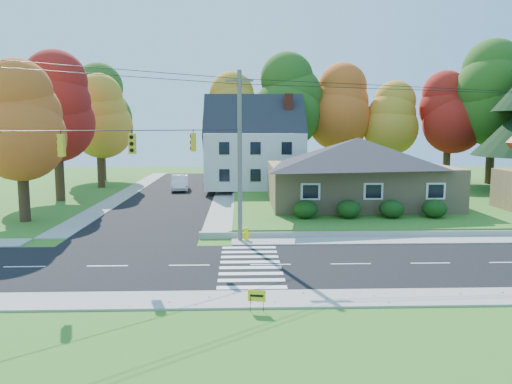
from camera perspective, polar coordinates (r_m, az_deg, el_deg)
ground at (r=24.91m, az=1.67°, el=-8.33°), size 120.00×120.00×0.00m
road_main at (r=24.90m, az=1.67°, el=-8.31°), size 90.00×8.00×0.02m
road_cross at (r=50.79m, az=-9.19°, el=-0.24°), size 8.00×44.00×0.02m
sidewalk_north at (r=29.73m, az=1.08°, el=-5.62°), size 90.00×2.00×0.08m
sidewalk_south at (r=20.14m, az=2.55°, el=-12.12°), size 90.00×2.00×0.08m
lawn at (r=47.64m, az=15.89°, el=-0.66°), size 30.00×30.00×0.50m
ranch_house at (r=41.17m, az=11.50°, el=2.45°), size 14.60×10.60×5.40m
colonial_house at (r=51.98m, az=-0.15°, el=5.09°), size 10.40×8.40×9.60m
hedge_row at (r=35.34m, az=12.92°, el=-1.89°), size 10.70×1.70×1.27m
traffic_infrastructure at (r=25.35m, az=1.18°, el=3.78°), size 38.10×10.66×10.00m
tree_lot_0 at (r=57.93m, az=-2.37°, el=9.02°), size 6.72×6.72×12.51m
tree_lot_1 at (r=57.24m, az=3.73°, el=10.34°), size 7.84×7.84×14.60m
tree_lot_2 at (r=59.07m, az=9.51°, el=9.53°), size 7.28×7.28×13.56m
tree_lot_3 at (r=59.54m, az=15.40°, el=8.09°), size 6.16×6.16×11.47m
tree_lot_4 at (r=60.66m, az=21.19°, el=8.46°), size 6.72×6.72×12.51m
tree_lot_5 at (r=60.61m, az=25.56°, el=10.09°), size 8.40×8.40×15.64m
tree_west_0 at (r=39.12m, az=-25.42°, el=7.33°), size 6.16×6.16×11.47m
tree_west_1 at (r=48.82m, az=-21.89°, el=8.95°), size 7.28×7.28×13.56m
tree_west_2 at (r=58.03m, az=-17.52°, el=8.19°), size 6.72×6.72×12.51m
tree_west_3 at (r=66.31m, az=-17.38°, el=9.20°), size 7.84×7.84×14.60m
white_car at (r=53.62m, az=-8.70°, el=1.05°), size 2.15×5.01×1.61m
fire_hydrant at (r=29.74m, az=-1.14°, el=-4.88°), size 0.49×0.38×0.86m
yard_sign at (r=18.78m, az=0.09°, el=-11.81°), size 0.65×0.15×0.82m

